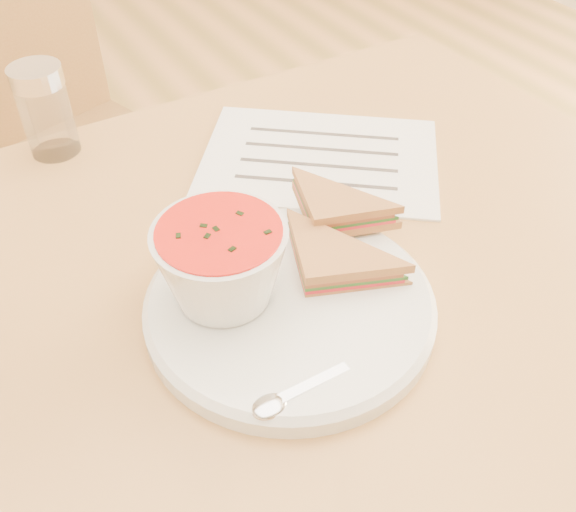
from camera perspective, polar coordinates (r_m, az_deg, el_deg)
dining_table at (r=0.93m, az=-2.49°, el=-18.19°), size 1.00×0.70×0.75m
chair_far at (r=1.27m, az=-18.33°, el=6.84°), size 0.55×0.55×0.98m
plate at (r=0.59m, az=0.15°, el=-4.50°), size 0.27×0.27×0.02m
soup_bowl at (r=0.56m, az=-5.87°, el=-1.01°), size 0.14×0.14×0.08m
sandwich_half_a at (r=0.57m, az=1.55°, el=-3.10°), size 0.13×0.13×0.03m
sandwich_half_b at (r=0.61m, az=2.31°, el=2.21°), size 0.11×0.11×0.03m
spoon at (r=0.52m, az=2.67°, el=-11.08°), size 0.15×0.03×0.01m
paper_menu at (r=0.78m, az=2.84°, el=8.69°), size 0.35×0.33×0.00m
condiment_shaker at (r=0.82m, az=-20.75°, el=11.98°), size 0.07×0.07×0.11m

